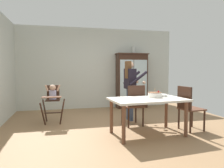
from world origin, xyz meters
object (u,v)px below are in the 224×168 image
(china_cabinet, at_px, (132,81))
(birthday_cake, at_px, (155,95))
(high_chair_with_toddler, at_px, (53,97))
(adult_person, at_px, (130,83))
(dining_chair_far_side, at_px, (134,103))
(dining_chair_right_end, at_px, (188,105))
(serving_bowl, at_px, (163,95))
(dining_table, at_px, (148,103))
(ceramic_vase, at_px, (134,50))

(china_cabinet, distance_m, birthday_cake, 2.88)
(high_chair_with_toddler, relative_size, adult_person, 0.62)
(dining_chair_far_side, distance_m, dining_chair_right_end, 1.17)
(serving_bowl, distance_m, dining_chair_far_side, 0.70)
(adult_person, height_order, birthday_cake, adult_person)
(dining_table, bearing_deg, high_chair_with_toddler, 142.90)
(serving_bowl, height_order, dining_chair_far_side, dining_chair_far_side)
(dining_chair_far_side, bearing_deg, dining_table, 87.32)
(dining_chair_far_side, bearing_deg, adult_person, -105.99)
(china_cabinet, distance_m, dining_chair_far_side, 2.44)
(high_chair_with_toddler, bearing_deg, ceramic_vase, 32.55)
(adult_person, relative_size, dining_chair_right_end, 1.59)
(high_chair_with_toddler, height_order, dining_table, high_chair_with_toddler)
(dining_chair_right_end, bearing_deg, birthday_cake, 79.81)
(dining_table, distance_m, dining_chair_right_end, 0.97)
(china_cabinet, height_order, dining_chair_right_end, china_cabinet)
(birthday_cake, height_order, serving_bowl, birthday_cake)
(ceramic_vase, xyz_separation_m, adult_person, (-0.69, -1.71, -1.01))
(china_cabinet, relative_size, dining_chair_far_side, 1.94)
(ceramic_vase, height_order, high_chair_with_toddler, ceramic_vase)
(serving_bowl, bearing_deg, high_chair_with_toddler, 151.97)
(dining_table, bearing_deg, adult_person, 87.85)
(china_cabinet, bearing_deg, ceramic_vase, 3.23)
(adult_person, relative_size, birthday_cake, 5.47)
(china_cabinet, height_order, dining_table, china_cabinet)
(ceramic_vase, distance_m, dining_table, 3.33)
(china_cabinet, distance_m, ceramic_vase, 1.04)
(adult_person, bearing_deg, birthday_cake, -177.27)
(dining_table, xyz_separation_m, dining_chair_far_side, (-0.05, 0.66, -0.09))
(birthday_cake, distance_m, dining_chair_right_end, 0.79)
(china_cabinet, xyz_separation_m, ceramic_vase, (0.07, 0.00, 1.04))
(birthday_cake, relative_size, dining_chair_right_end, 0.29)
(dining_chair_right_end, bearing_deg, dining_table, 87.34)
(serving_bowl, bearing_deg, china_cabinet, 85.04)
(china_cabinet, bearing_deg, birthday_cake, -99.36)
(china_cabinet, relative_size, ceramic_vase, 6.89)
(birthday_cake, bearing_deg, dining_chair_right_end, -3.24)
(china_cabinet, bearing_deg, serving_bowl, -94.96)
(adult_person, bearing_deg, dining_table, 172.56)
(high_chair_with_toddler, relative_size, serving_bowl, 5.28)
(ceramic_vase, xyz_separation_m, dining_chair_far_side, (-0.79, -2.30, -1.42))
(ceramic_vase, bearing_deg, serving_bowl, -96.30)
(dining_table, relative_size, dining_chair_far_side, 1.62)
(high_chair_with_toddler, relative_size, birthday_cake, 3.39)
(china_cabinet, distance_m, dining_chair_right_end, 2.92)
(dining_chair_right_end, bearing_deg, adult_person, 31.00)
(dining_table, bearing_deg, dining_chair_right_end, 4.29)
(ceramic_vase, relative_size, dining_table, 0.17)
(birthday_cake, relative_size, serving_bowl, 1.56)
(adult_person, xyz_separation_m, dining_chair_far_side, (-0.09, -0.59, -0.41))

